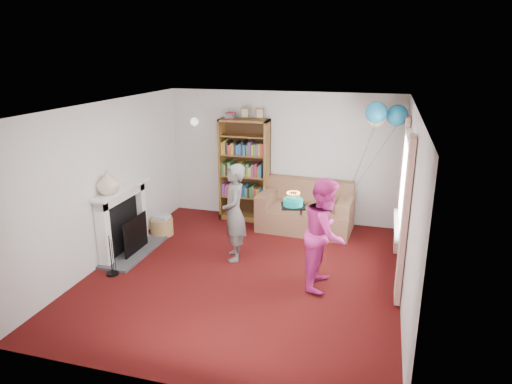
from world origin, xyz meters
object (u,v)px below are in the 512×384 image
(person_magenta, at_px, (325,233))
(birthday_cake, at_px, (293,202))
(person_striped, at_px, (234,213))
(sofa, at_px, (306,211))
(bookcase, at_px, (245,171))

(person_magenta, xyz_separation_m, birthday_cake, (-0.53, 0.35, 0.29))
(person_magenta, bearing_deg, person_striped, 74.08)
(person_striped, xyz_separation_m, person_magenta, (1.50, -0.49, 0.02))
(person_striped, height_order, person_magenta, person_magenta)
(birthday_cake, bearing_deg, sofa, 92.89)
(sofa, relative_size, person_magenta, 1.07)
(person_magenta, relative_size, birthday_cake, 4.58)
(person_magenta, height_order, birthday_cake, person_magenta)
(birthday_cake, bearing_deg, bookcase, 124.38)
(sofa, bearing_deg, person_magenta, -70.33)
(person_magenta, bearing_deg, birthday_cake, 58.98)
(person_striped, relative_size, birthday_cake, 4.49)
(person_magenta, distance_m, birthday_cake, 0.70)
(bookcase, bearing_deg, person_magenta, -51.01)
(person_striped, bearing_deg, bookcase, 172.20)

